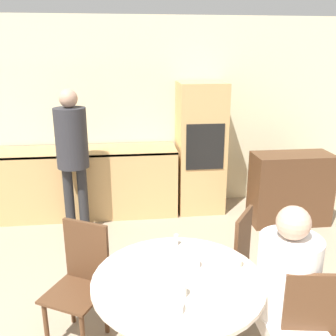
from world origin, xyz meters
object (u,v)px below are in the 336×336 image
at_px(person_seated, 288,288).
at_px(bowl_centre, 188,263).
at_px(bowl_near, 233,262).
at_px(oven_unit, 200,148).
at_px(chair_near_right, 307,323).
at_px(chair_far_right, 231,256).
at_px(cup, 180,290).
at_px(sideboard, 290,189).
at_px(person_standing, 72,147).
at_px(bowl_far, 168,307).
at_px(dining_table, 178,311).
at_px(chair_far_left, 81,276).

bearing_deg(person_seated, bowl_centre, 155.60).
bearing_deg(bowl_near, oven_unit, 83.14).
distance_m(chair_near_right, chair_far_right, 0.88).
bearing_deg(cup, chair_near_right, -2.75).
relative_size(chair_far_right, bowl_near, 7.02).
xyz_separation_m(sideboard, person_standing, (-2.70, 0.05, 0.62)).
bearing_deg(cup, person_standing, 110.14).
bearing_deg(bowl_far, dining_table, 71.79).
relative_size(dining_table, person_standing, 0.64).
relative_size(person_standing, bowl_near, 13.24).
bearing_deg(bowl_far, cup, 55.70).
bearing_deg(dining_table, person_seated, -11.13).
bearing_deg(bowl_centre, dining_table, -123.55).
distance_m(chair_far_right, person_seated, 0.79).
xyz_separation_m(person_standing, bowl_near, (1.31, -2.16, -0.30)).
height_order(chair_near_right, bowl_near, chair_near_right).
distance_m(dining_table, bowl_centre, 0.32).
xyz_separation_m(person_seated, bowl_far, (-0.78, -0.17, 0.06)).
relative_size(chair_near_right, person_standing, 0.53).
xyz_separation_m(oven_unit, bowl_centre, (-0.63, -2.68, -0.10)).
bearing_deg(dining_table, cup, -95.22).
distance_m(dining_table, cup, 0.35).
xyz_separation_m(person_seated, bowl_centre, (-0.59, 0.27, 0.06)).
bearing_deg(person_standing, cup, -69.86).
distance_m(dining_table, chair_far_left, 0.82).
relative_size(sideboard, chair_far_right, 1.07).
xyz_separation_m(chair_near_right, bowl_near, (-0.40, 0.34, 0.27)).
height_order(person_standing, bowl_far, person_standing).
bearing_deg(chair_near_right, dining_table, -6.62).
bearing_deg(chair_far_left, chair_near_right, 3.13).
relative_size(chair_near_right, chair_far_left, 1.00).
bearing_deg(person_seated, sideboard, 65.08).
distance_m(oven_unit, bowl_centre, 2.75).
xyz_separation_m(dining_table, bowl_far, (-0.10, -0.30, 0.28)).
distance_m(bowl_near, bowl_centre, 0.30).
distance_m(cup, bowl_centre, 0.33).
bearing_deg(bowl_far, bowl_centre, 66.64).
distance_m(chair_near_right, bowl_far, 0.93).
xyz_separation_m(sideboard, chair_near_right, (-0.99, -2.45, 0.05)).
relative_size(sideboard, person_standing, 0.57).
bearing_deg(bowl_far, chair_far_right, 55.28).
relative_size(person_seated, person_standing, 0.72).
xyz_separation_m(chair_far_right, person_standing, (-1.46, 1.66, 0.57)).
relative_size(chair_far_left, bowl_near, 7.02).
distance_m(dining_table, chair_near_right, 0.82).
bearing_deg(person_standing, bowl_near, -58.76).
xyz_separation_m(dining_table, chair_near_right, (0.79, -0.22, 0.01)).
height_order(chair_far_left, person_standing, person_standing).
xyz_separation_m(dining_table, chair_far_right, (0.54, 0.62, 0.01)).
height_order(sideboard, chair_far_right, chair_far_right).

